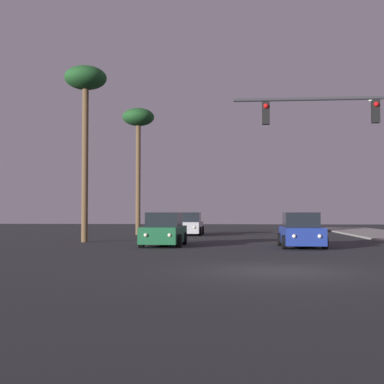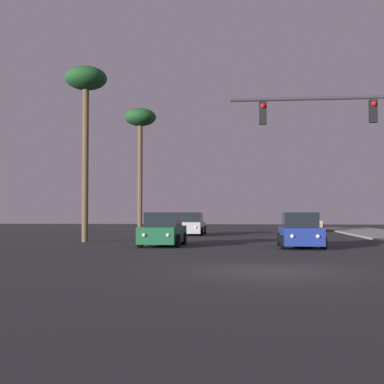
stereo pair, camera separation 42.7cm
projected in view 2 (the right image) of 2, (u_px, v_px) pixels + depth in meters
name	position (u px, v px, depth m)	size (l,w,h in m)	color
ground_plane	(270.00, 271.00, 15.38)	(120.00, 120.00, 0.00)	#28282B
car_green	(163.00, 231.00, 26.85)	(2.04, 4.34, 1.68)	#195933
car_silver	(191.00, 225.00, 39.49)	(2.04, 4.32, 1.68)	#B7B7BC
car_blue	(300.00, 232.00, 25.63)	(2.04, 4.31, 1.68)	navy
car_tan	(309.00, 223.00, 47.08)	(2.04, 4.33, 1.68)	tan
palm_tree_near	(86.00, 89.00, 30.59)	(2.40, 2.40, 10.04)	brown
palm_tree_mid	(140.00, 125.00, 40.40)	(2.40, 2.40, 9.55)	brown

